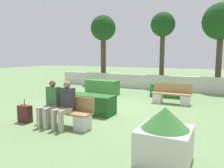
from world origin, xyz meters
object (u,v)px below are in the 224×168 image
planter_corner_left (165,136)px  tree_center_left (163,27)px  person_seated_man (65,103)px  tree_leftmost (103,31)px  bench_front (65,115)px  bench_left_side (171,96)px  tree_center_right (221,23)px  person_seated_woman (50,101)px  suitcase (25,114)px

planter_corner_left → tree_center_left: 11.40m
person_seated_man → tree_leftmost: bearing=113.1°
bench_front → bench_left_side: (2.12, 4.45, -0.00)m
tree_leftmost → tree_center_right: tree_center_right is taller
bench_left_side → tree_center_left: size_ratio=0.33×
person_seated_man → person_seated_woman: size_ratio=1.00×
tree_center_right → suitcase: bearing=-117.4°
person_seated_woman → tree_center_right: (4.19, 9.74, 3.22)m
person_seated_man → suitcase: bearing=-174.6°
person_seated_woman → tree_leftmost: tree_leftmost is taller
person_seated_woman → suitcase: size_ratio=1.83×
suitcase → tree_center_right: (5.11, 9.87, 3.68)m
tree_center_left → tree_center_right: 3.42m
person_seated_man → bench_left_side: bearing=66.4°
person_seated_woman → bench_left_side: bearing=61.1°
person_seated_woman → suitcase: 1.04m
bench_front → tree_center_right: 10.93m
tree_leftmost → person_seated_woman: bearing=-69.7°
person_seated_woman → suitcase: (-0.92, -0.14, -0.46)m
bench_front → planter_corner_left: (3.10, -0.89, 0.20)m
person_seated_man → person_seated_woman: 0.53m
tree_leftmost → tree_center_left: (4.24, 0.40, 0.03)m
bench_left_side → tree_leftmost: 8.47m
bench_left_side → suitcase: 5.85m
planter_corner_left → bench_left_side: bearing=100.4°
suitcase → tree_center_left: bearing=80.3°
person_seated_man → tree_leftmost: 10.68m
suitcase → tree_center_left: (1.69, 9.93, 3.64)m
person_seated_man → tree_center_right: tree_center_right is taller
bench_front → tree_center_left: tree_center_left is taller
bench_left_side → tree_leftmost: (-6.00, 4.81, 3.54)m
bench_front → bench_left_side: 4.93m
suitcase → tree_center_left: size_ratio=0.15×
tree_center_right → bench_front: bearing=-111.5°
person_seated_woman → tree_center_right: 11.08m
person_seated_man → planter_corner_left: person_seated_man is taller
tree_center_right → tree_leftmost: bearing=-177.4°
bench_front → person_seated_woman: person_seated_woman is taller
suitcase → planter_corner_left: bearing=-7.9°
planter_corner_left → suitcase: planter_corner_left is taller
bench_front → bench_left_side: same height
bench_front → tree_center_right: bearing=68.5°
bench_front → suitcase: size_ratio=2.40×
planter_corner_left → tree_center_right: bearing=86.3°
tree_leftmost → suitcase: bearing=-75.0°
person_seated_woman → planter_corner_left: (3.51, -0.75, -0.20)m
bench_front → tree_leftmost: 10.64m
bench_left_side → person_seated_woman: (-2.53, -4.59, 0.40)m
bench_left_side → tree_center_left: tree_center_left is taller
person_seated_man → person_seated_woman: person_seated_man is taller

